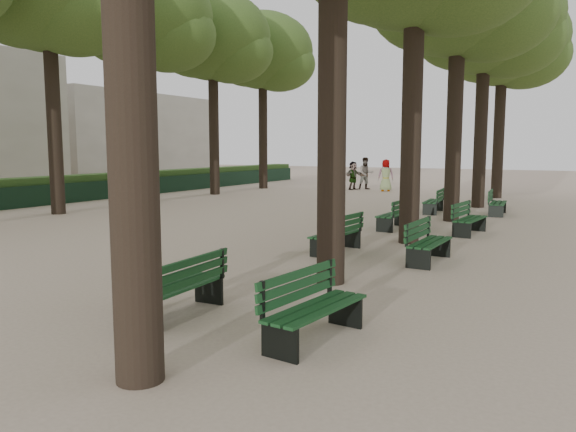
% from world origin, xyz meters
% --- Properties ---
extents(ground, '(120.00, 120.00, 0.00)m').
position_xyz_m(ground, '(0.00, 0.00, 0.00)').
color(ground, '#BDA68F').
rests_on(ground, ground).
extents(tree_central_4, '(6.00, 6.00, 9.95)m').
position_xyz_m(tree_central_4, '(1.50, 18.00, 7.65)').
color(tree_central_4, '#33261C').
rests_on(tree_central_4, ground).
extents(tree_central_5, '(6.00, 6.00, 9.95)m').
position_xyz_m(tree_central_5, '(1.50, 23.00, 7.65)').
color(tree_central_5, '#33261C').
rests_on(tree_central_5, ground).
extents(tree_far_3, '(6.00, 6.00, 10.45)m').
position_xyz_m(tree_far_3, '(-12.00, 13.00, 8.14)').
color(tree_far_3, '#33261C').
rests_on(tree_far_3, ground).
extents(tree_far_4, '(6.00, 6.00, 10.45)m').
position_xyz_m(tree_far_4, '(-12.00, 18.00, 8.14)').
color(tree_far_4, '#33261C').
rests_on(tree_far_4, ground).
extents(tree_far_5, '(6.00, 6.00, 10.45)m').
position_xyz_m(tree_far_5, '(-12.00, 23.00, 8.14)').
color(tree_far_5, '#33261C').
rests_on(tree_far_5, ground).
extents(bench_left_0, '(0.63, 1.82, 0.92)m').
position_xyz_m(bench_left_0, '(0.37, 0.02, 0.27)').
color(bench_left_0, black).
rests_on(bench_left_0, ground).
extents(bench_left_1, '(0.71, 1.84, 0.92)m').
position_xyz_m(bench_left_1, '(0.37, 5.84, 0.27)').
color(bench_left_1, black).
rests_on(bench_left_1, ground).
extents(bench_left_2, '(0.64, 1.82, 0.92)m').
position_xyz_m(bench_left_2, '(0.37, 10.24, 0.27)').
color(bench_left_2, black).
rests_on(bench_left_2, ground).
extents(bench_left_3, '(0.72, 1.84, 0.92)m').
position_xyz_m(bench_left_3, '(0.37, 15.06, 0.27)').
color(bench_left_3, black).
rests_on(bench_left_3, ground).
extents(bench_right_0, '(0.78, 1.86, 0.92)m').
position_xyz_m(bench_right_0, '(2.63, 0.01, 0.27)').
color(bench_right_0, black).
rests_on(bench_right_0, ground).
extents(bench_right_1, '(0.63, 1.82, 0.92)m').
position_xyz_m(bench_right_1, '(2.63, 5.72, 0.27)').
color(bench_right_1, black).
rests_on(bench_right_1, ground).
extents(bench_right_2, '(0.72, 1.84, 0.92)m').
position_xyz_m(bench_right_2, '(2.63, 10.26, 0.27)').
color(bench_right_2, black).
rests_on(bench_right_2, ground).
extents(bench_right_3, '(0.71, 1.84, 0.92)m').
position_xyz_m(bench_right_3, '(2.63, 15.55, 0.27)').
color(bench_right_3, black).
rests_on(bench_right_3, ground).
extents(man_with_map, '(0.69, 0.78, 1.80)m').
position_xyz_m(man_with_map, '(-0.14, -0.17, 0.90)').
color(man_with_map, black).
rests_on(man_with_map, ground).
extents(pedestrian_a, '(0.95, 0.88, 1.90)m').
position_xyz_m(pedestrian_a, '(-6.14, 25.05, 0.95)').
color(pedestrian_a, '#262628').
rests_on(pedestrian_a, ground).
extents(pedestrian_e, '(0.77, 1.58, 1.67)m').
position_xyz_m(pedestrian_e, '(-6.75, 24.56, 0.83)').
color(pedestrian_e, '#262628').
rests_on(pedestrian_e, ground).
extents(pedestrian_d, '(0.96, 0.70, 1.82)m').
position_xyz_m(pedestrian_d, '(-4.67, 24.32, 0.91)').
color(pedestrian_d, '#262628').
rests_on(pedestrian_d, ground).
extents(fence, '(0.08, 42.00, 0.90)m').
position_xyz_m(fence, '(-15.00, 11.00, 0.45)').
color(fence, black).
rests_on(fence, ground).
extents(hedge, '(1.20, 42.00, 1.20)m').
position_xyz_m(hedge, '(-15.70, 11.00, 0.60)').
color(hedge, '#264819').
rests_on(hedge, ground).
extents(building_far, '(12.00, 16.00, 7.00)m').
position_xyz_m(building_far, '(-33.00, 30.00, 3.50)').
color(building_far, '#B7B2A3').
rests_on(building_far, ground).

